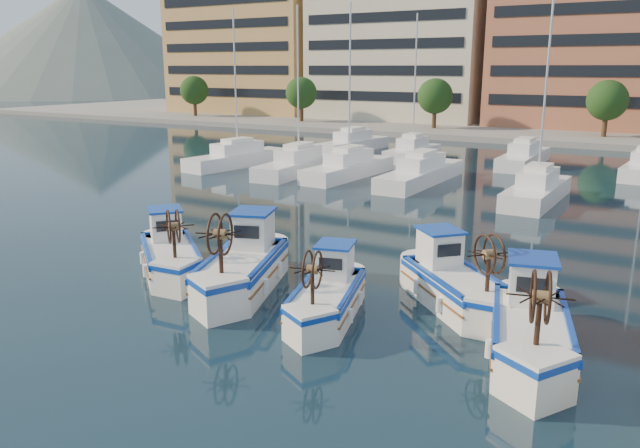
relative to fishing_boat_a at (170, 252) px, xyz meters
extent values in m
plane|color=#172E3C|center=(4.52, -0.82, -0.78)|extent=(300.00, 300.00, 0.00)
cube|color=gray|center=(4.52, 66.18, -0.48)|extent=(180.00, 40.00, 0.60)
cube|color=tan|center=(-43.48, 64.18, 11.82)|extent=(24.00, 14.00, 24.00)
cube|color=black|center=(-43.48, 57.18, 11.82)|extent=(22.08, 0.12, 21.60)
cube|color=beige|center=(-18.48, 64.18, 10.32)|extent=(23.00, 14.00, 21.00)
cube|color=black|center=(-18.48, 57.18, 10.32)|extent=(21.16, 0.12, 18.90)
cube|color=#AB6042|center=(5.52, 64.18, 12.32)|extent=(22.00, 14.00, 25.00)
cube|color=black|center=(5.52, 57.18, 12.32)|extent=(20.24, 0.12, 22.50)
cylinder|color=#3F2B19|center=(-45.48, 52.68, 0.72)|extent=(0.50, 0.50, 3.00)
sphere|color=#224719|center=(-45.48, 52.68, 3.42)|extent=(4.00, 4.00, 4.00)
cylinder|color=#3F2B19|center=(-27.48, 52.68, 0.72)|extent=(0.50, 0.50, 3.00)
sphere|color=#224719|center=(-27.48, 52.68, 3.42)|extent=(4.00, 4.00, 4.00)
cylinder|color=#3F2B19|center=(-9.48, 52.68, 0.72)|extent=(0.50, 0.50, 3.00)
sphere|color=#224719|center=(-9.48, 52.68, 3.42)|extent=(4.00, 4.00, 4.00)
cylinder|color=#3F2B19|center=(8.52, 52.68, 0.72)|extent=(0.50, 0.50, 3.00)
sphere|color=#224719|center=(8.52, 52.68, 3.42)|extent=(4.00, 4.00, 4.00)
cone|color=slate|center=(-135.48, 109.18, -0.78)|extent=(180.00, 180.00, 60.00)
cube|color=white|center=(-13.70, 21.64, -0.28)|extent=(3.46, 9.55, 1.00)
cylinder|color=silver|center=(-13.70, 21.64, 5.22)|extent=(0.12, 0.12, 11.00)
cube|color=white|center=(-7.97, 21.37, -0.28)|extent=(3.09, 10.10, 1.00)
cylinder|color=silver|center=(-7.97, 21.37, 5.22)|extent=(0.12, 0.12, 11.00)
cube|color=white|center=(-4.03, 21.64, -0.28)|extent=(2.68, 9.27, 1.00)
cylinder|color=silver|center=(-4.03, 21.64, 5.22)|extent=(0.12, 0.12, 11.00)
cube|color=white|center=(1.15, 22.00, -0.28)|extent=(2.29, 10.26, 1.00)
cube|color=white|center=(8.97, 19.78, -0.28)|extent=(2.35, 8.12, 1.00)
cylinder|color=silver|center=(8.97, 19.78, 5.22)|extent=(0.12, 0.12, 11.00)
cube|color=white|center=(-10.22, 34.06, -0.28)|extent=(3.11, 9.24, 1.00)
cube|color=white|center=(-3.47, 31.73, -0.28)|extent=(2.31, 7.08, 1.00)
cylinder|color=silver|center=(-3.47, 31.73, 5.22)|extent=(0.12, 0.12, 11.00)
cube|color=white|center=(5.16, 33.16, -0.28)|extent=(2.25, 9.17, 1.00)
cube|color=white|center=(0.11, -0.09, -0.25)|extent=(4.33, 4.06, 1.04)
cube|color=#0C36A2|center=(0.11, -0.09, 0.14)|extent=(4.46, 4.18, 0.16)
cube|color=#1675B3|center=(0.11, -0.09, 0.08)|extent=(3.76, 3.49, 0.06)
cube|color=white|center=(-0.80, 0.68, 0.81)|extent=(1.69, 1.67, 1.09)
cube|color=#0C36A2|center=(-0.80, 0.68, 1.41)|extent=(1.90, 1.88, 0.08)
cylinder|color=#331E14|center=(1.47, -1.25, 0.84)|extent=(0.12, 0.12, 1.15)
cylinder|color=brown|center=(1.47, -1.25, 1.46)|extent=(0.42, 0.42, 0.28)
torus|color=#331E14|center=(1.37, -1.36, 1.46)|extent=(0.93, 0.80, 1.16)
torus|color=#331E14|center=(1.57, -1.13, 1.46)|extent=(0.93, 0.80, 1.16)
cube|color=white|center=(3.46, -0.14, -0.19)|extent=(3.46, 5.09, 1.17)
cube|color=#0C36A2|center=(3.46, -0.14, 0.26)|extent=(3.57, 5.24, 0.18)
cube|color=#1675B3|center=(3.46, -0.14, 0.18)|extent=(2.89, 4.50, 0.07)
cube|color=white|center=(3.01, 1.12, 1.01)|extent=(1.64, 1.78, 1.23)
cube|color=#0C36A2|center=(3.01, 1.12, 1.68)|extent=(1.86, 1.99, 0.09)
cylinder|color=#331E14|center=(4.13, -2.03, 1.04)|extent=(0.13, 0.13, 1.29)
cylinder|color=brown|center=(4.13, -2.03, 1.73)|extent=(0.44, 0.41, 0.31)
torus|color=#331E14|center=(3.97, -2.09, 1.73)|extent=(0.51, 1.25, 1.30)
torus|color=#331E14|center=(4.29, -1.97, 1.73)|extent=(0.51, 1.25, 1.30)
cube|color=white|center=(7.13, -0.75, -0.30)|extent=(2.64, 4.14, 0.96)
cube|color=#0C36A2|center=(7.13, -0.75, 0.07)|extent=(2.72, 4.27, 0.15)
cube|color=#1675B3|center=(7.13, -0.75, 0.01)|extent=(2.19, 3.67, 0.05)
cube|color=white|center=(6.82, 0.30, 0.69)|extent=(1.29, 1.42, 1.00)
cube|color=#0C36A2|center=(6.82, 0.30, 1.23)|extent=(1.46, 1.59, 0.07)
cylinder|color=#331E14|center=(7.58, -2.33, 0.71)|extent=(0.11, 0.11, 1.06)
cylinder|color=brown|center=(7.58, -2.33, 1.28)|extent=(0.35, 0.33, 0.26)
torus|color=#331E14|center=(7.45, -2.37, 1.28)|extent=(0.36, 1.04, 1.07)
torus|color=#331E14|center=(7.72, -2.29, 1.28)|extent=(0.36, 1.04, 1.07)
cube|color=white|center=(10.21, 2.08, -0.25)|extent=(4.33, 4.23, 1.06)
cube|color=#0C36A2|center=(10.21, 2.08, 0.16)|extent=(4.46, 4.36, 0.16)
cube|color=#1675B3|center=(10.21, 2.08, 0.09)|extent=(3.75, 3.65, 0.06)
cube|color=white|center=(9.33, 2.91, 0.84)|extent=(1.72, 1.71, 1.11)
cube|color=#0C36A2|center=(9.33, 2.91, 1.44)|extent=(1.93, 1.92, 0.08)
cylinder|color=#331E14|center=(11.53, 0.83, 0.87)|extent=(0.12, 0.12, 1.17)
cylinder|color=brown|center=(11.53, 0.83, 1.50)|extent=(0.43, 0.43, 0.28)
torus|color=#331E14|center=(11.42, 0.72, 1.50)|extent=(0.91, 0.86, 1.18)
torus|color=#331E14|center=(11.63, 0.94, 1.50)|extent=(0.91, 0.86, 1.18)
cube|color=white|center=(13.06, -0.39, -0.22)|extent=(2.98, 4.79, 1.11)
cube|color=#0C36A2|center=(13.06, -0.39, 0.20)|extent=(3.07, 4.93, 0.17)
cube|color=#1675B3|center=(13.06, -0.39, 0.14)|extent=(2.46, 4.25, 0.06)
cube|color=white|center=(12.73, 0.84, 0.92)|extent=(1.48, 1.63, 1.17)
cube|color=#0C36A2|center=(12.73, 0.84, 1.56)|extent=(1.67, 1.82, 0.08)
cylinder|color=#331E14|center=(13.54, -2.23, 0.95)|extent=(0.13, 0.13, 1.23)
cylinder|color=brown|center=(13.54, -2.23, 1.61)|extent=(0.40, 0.37, 0.30)
torus|color=#331E14|center=(13.39, -2.27, 1.61)|extent=(0.39, 1.22, 1.24)
torus|color=#331E14|center=(13.70, -2.19, 1.61)|extent=(0.39, 1.22, 1.24)
camera|label=1|loc=(15.99, -16.14, 6.64)|focal=35.00mm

